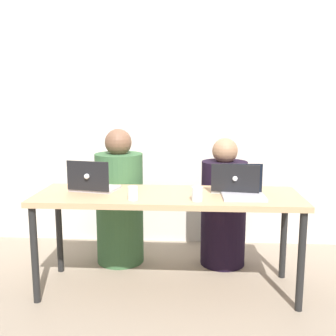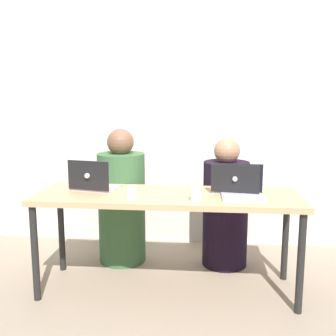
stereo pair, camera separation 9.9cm
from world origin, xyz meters
name	(u,v)px [view 2 (the right image)]	position (x,y,z in m)	size (l,w,h in m)	color
ground_plane	(167,288)	(0.00, 0.00, 0.00)	(12.00, 12.00, 0.00)	gray
back_wall	(178,114)	(0.00, 1.07, 1.27)	(4.97, 0.10, 2.55)	beige
desk	(167,203)	(0.00, 0.00, 0.67)	(1.91, 0.61, 0.73)	tan
person_on_left	(122,203)	(-0.45, 0.50, 0.52)	(0.42, 0.42, 1.17)	#355D36
person_on_right	(225,210)	(0.45, 0.50, 0.49)	(0.45, 0.45, 1.10)	black
laptop_back_right	(236,186)	(0.49, 0.08, 0.78)	(0.37, 0.28, 0.22)	#ADB4BA
laptop_front_right	(243,190)	(0.53, -0.05, 0.78)	(0.30, 0.26, 0.22)	#B6B1B9
laptop_back_left	(94,183)	(-0.56, 0.07, 0.79)	(0.37, 0.31, 0.24)	#B7B0BC
water_glass_right	(196,195)	(0.21, -0.18, 0.78)	(0.07, 0.07, 0.10)	silver
water_glass_left	(132,194)	(-0.22, -0.18, 0.78)	(0.07, 0.07, 0.09)	white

